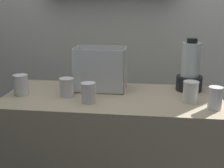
# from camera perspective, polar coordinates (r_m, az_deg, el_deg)

# --- Properties ---
(counter) EXTENTS (1.40, 0.64, 0.90)m
(counter) POSITION_cam_1_polar(r_m,az_deg,el_deg) (2.05, -0.00, -14.41)
(counter) COLOR tan
(counter) RESTS_ON ground_plane
(back_wall_unit) EXTENTS (2.60, 0.24, 2.50)m
(back_wall_unit) POSITION_cam_1_polar(r_m,az_deg,el_deg) (2.54, 2.10, 10.86)
(back_wall_unit) COLOR silver
(back_wall_unit) RESTS_ON ground_plane
(carrot_display_bin) EXTENTS (0.35, 0.23, 0.29)m
(carrot_display_bin) POSITION_cam_1_polar(r_m,az_deg,el_deg) (1.99, -2.16, 1.54)
(carrot_display_bin) COLOR white
(carrot_display_bin) RESTS_ON counter
(blender_pitcher) EXTENTS (0.18, 0.18, 0.36)m
(blender_pitcher) POSITION_cam_1_polar(r_m,az_deg,el_deg) (2.02, 15.25, 2.60)
(blender_pitcher) COLOR black
(blender_pitcher) RESTS_ON counter
(juice_cup_carrot_far_left) EXTENTS (0.10, 0.10, 0.13)m
(juice_cup_carrot_far_left) POSITION_cam_1_polar(r_m,az_deg,el_deg) (1.97, -17.66, -0.39)
(juice_cup_carrot_far_left) COLOR white
(juice_cup_carrot_far_left) RESTS_ON counter
(juice_cup_carrot_left) EXTENTS (0.09, 0.09, 0.12)m
(juice_cup_carrot_left) POSITION_cam_1_polar(r_m,az_deg,el_deg) (1.87, -8.99, -0.77)
(juice_cup_carrot_left) COLOR white
(juice_cup_carrot_left) RESTS_ON counter
(juice_cup_mango_middle) EXTENTS (0.09, 0.09, 0.12)m
(juice_cup_mango_middle) POSITION_cam_1_polar(r_m,az_deg,el_deg) (1.74, -4.72, -1.90)
(juice_cup_mango_middle) COLOR white
(juice_cup_mango_middle) RESTS_ON counter
(juice_cup_mango_right) EXTENTS (0.09, 0.09, 0.13)m
(juice_cup_mango_right) POSITION_cam_1_polar(r_m,az_deg,el_deg) (1.80, 15.36, -1.77)
(juice_cup_mango_right) COLOR white
(juice_cup_mango_right) RESTS_ON counter
(juice_cup_carrot_far_right) EXTENTS (0.08, 0.08, 0.13)m
(juice_cup_carrot_far_right) POSITION_cam_1_polar(r_m,az_deg,el_deg) (1.72, 19.81, -2.98)
(juice_cup_carrot_far_right) COLOR white
(juice_cup_carrot_far_right) RESTS_ON counter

